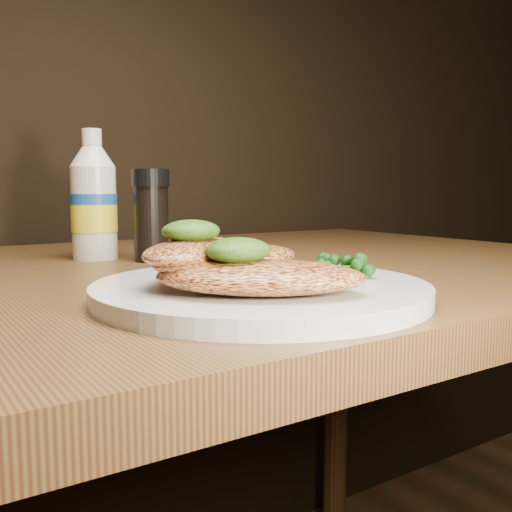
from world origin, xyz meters
TOP-DOWN VIEW (x-y plane):
  - plate at (-0.07, 0.81)m, footprint 0.30×0.30m
  - chicken_front at (-0.10, 0.76)m, footprint 0.19×0.17m
  - chicken_mid at (-0.09, 0.82)m, footprint 0.17×0.12m
  - chicken_back at (-0.12, 0.84)m, footprint 0.16×0.16m
  - pesto_front at (-0.11, 0.77)m, footprint 0.07×0.07m
  - pesto_back at (-0.13, 0.83)m, footprint 0.06×0.05m
  - broccolini_bundle at (-0.02, 0.81)m, footprint 0.17×0.15m
  - mayo_bottle at (-0.10, 1.18)m, footprint 0.08×0.08m
  - pepper_grinder at (-0.04, 1.12)m, footprint 0.06×0.06m

SIDE VIEW (x-z plane):
  - plate at x=-0.07m, z-range 0.75..0.77m
  - broccolini_bundle at x=-0.02m, z-range 0.77..0.79m
  - chicken_front at x=-0.10m, z-range 0.77..0.79m
  - chicken_mid at x=-0.09m, z-range 0.77..0.80m
  - chicken_back at x=-0.12m, z-range 0.78..0.81m
  - pesto_front at x=-0.11m, z-range 0.79..0.81m
  - pesto_back at x=-0.13m, z-range 0.80..0.82m
  - pepper_grinder at x=-0.04m, z-range 0.75..0.87m
  - mayo_bottle at x=-0.10m, z-range 0.75..0.93m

